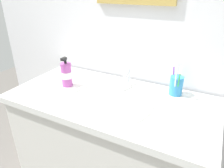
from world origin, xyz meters
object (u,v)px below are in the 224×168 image
(toothbrush_white, at_px, (176,79))
(soap_dispenser, at_px, (67,74))
(toothbrush_cup, at_px, (176,86))
(toothbrush_purple, at_px, (174,75))
(faucet, at_px, (126,77))
(toothbrush_green, at_px, (179,81))
(toothbrush_blue, at_px, (179,79))

(toothbrush_white, relative_size, soap_dispenser, 1.00)
(toothbrush_cup, bearing_deg, toothbrush_white, -91.26)
(toothbrush_white, bearing_deg, soap_dispenser, -166.25)
(toothbrush_purple, bearing_deg, soap_dispenser, -160.43)
(faucet, relative_size, toothbrush_cup, 1.55)
(toothbrush_green, xyz_separation_m, toothbrush_blue, (-0.00, 0.00, 0.01))
(toothbrush_green, height_order, soap_dispenser, soap_dispenser)
(soap_dispenser, bearing_deg, toothbrush_white, 13.75)
(toothbrush_cup, distance_m, toothbrush_blue, 0.07)
(toothbrush_purple, xyz_separation_m, toothbrush_white, (0.02, -0.06, 0.00))
(faucet, height_order, toothbrush_cup, faucet)
(toothbrush_green, bearing_deg, faucet, 177.14)
(toothbrush_purple, relative_size, toothbrush_blue, 0.96)
(faucet, distance_m, toothbrush_blue, 0.31)
(toothbrush_green, height_order, toothbrush_blue, toothbrush_blue)
(toothbrush_white, xyz_separation_m, soap_dispenser, (-0.62, -0.15, -0.04))
(toothbrush_green, bearing_deg, soap_dispenser, -166.45)
(toothbrush_cup, bearing_deg, toothbrush_purple, 143.52)
(toothbrush_purple, xyz_separation_m, toothbrush_blue, (0.04, -0.05, 0.00))
(toothbrush_cup, bearing_deg, faucet, -175.36)
(toothbrush_purple, height_order, toothbrush_blue, toothbrush_blue)
(faucet, bearing_deg, toothbrush_green, -2.86)
(toothbrush_cup, xyz_separation_m, toothbrush_green, (0.02, -0.04, 0.05))
(toothbrush_cup, distance_m, toothbrush_white, 0.07)
(soap_dispenser, bearing_deg, toothbrush_blue, 13.88)
(toothbrush_green, relative_size, soap_dispenser, 0.92)
(toothbrush_green, distance_m, toothbrush_purple, 0.07)
(soap_dispenser, bearing_deg, toothbrush_purple, 19.57)
(toothbrush_cup, relative_size, toothbrush_green, 0.64)
(toothbrush_green, height_order, toothbrush_purple, toothbrush_purple)
(faucet, bearing_deg, toothbrush_cup, 4.64)
(toothbrush_green, bearing_deg, toothbrush_white, -173.93)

